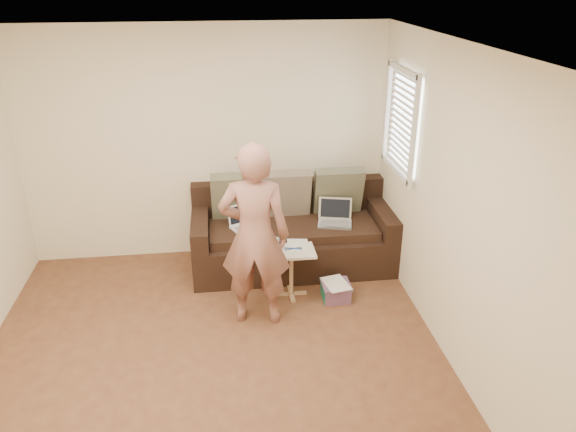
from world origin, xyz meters
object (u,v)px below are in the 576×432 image
object	(u,v)px
laptop_silver	(335,225)
person	(255,236)
side_table	(291,273)
striped_box	(336,291)
sofa	(293,231)
drinking_glass	(276,244)
laptop_white	(248,228)

from	to	relation	value
laptop_silver	person	world-z (taller)	person
side_table	striped_box	xyz separation A→B (m)	(0.44, -0.14, -0.17)
laptop_silver	striped_box	world-z (taller)	laptop_silver
laptop_silver	side_table	bearing A→B (deg)	-122.34
sofa	drinking_glass	distance (m)	0.65
sofa	laptop_silver	distance (m)	0.47
laptop_silver	side_table	world-z (taller)	laptop_silver
laptop_white	side_table	bearing A→B (deg)	-79.85
person	striped_box	world-z (taller)	person
laptop_silver	laptop_white	size ratio (longest dim) A/B	1.09
sofa	laptop_white	xyz separation A→B (m)	(-0.50, -0.07, 0.10)
person	side_table	distance (m)	0.82
laptop_silver	person	size ratio (longest dim) A/B	0.21
striped_box	laptop_silver	bearing A→B (deg)	80.19
person	drinking_glass	distance (m)	0.57
laptop_silver	person	xyz separation A→B (m)	(-0.94, -0.89, 0.36)
sofa	drinking_glass	xyz separation A→B (m)	(-0.25, -0.58, 0.15)
laptop_white	drinking_glass	distance (m)	0.57
laptop_silver	person	distance (m)	1.35
drinking_glass	laptop_silver	bearing A→B (deg)	34.18
drinking_glass	side_table	bearing A→B (deg)	-16.26
laptop_white	side_table	world-z (taller)	laptop_white
laptop_white	drinking_glass	bearing A→B (deg)	-89.62
drinking_glass	person	bearing A→B (deg)	-119.37
laptop_white	person	distance (m)	1.00
person	drinking_glass	world-z (taller)	person
laptop_silver	laptop_white	xyz separation A→B (m)	(-0.95, 0.04, 0.00)
drinking_glass	striped_box	world-z (taller)	drinking_glass
side_table	laptop_silver	bearing A→B (deg)	43.34
side_table	striped_box	size ratio (longest dim) A/B	1.79
sofa	laptop_silver	xyz separation A→B (m)	(0.45, -0.10, 0.10)
sofa	drinking_glass	bearing A→B (deg)	-113.31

